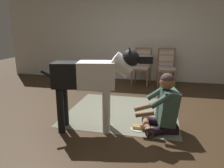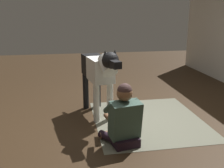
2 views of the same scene
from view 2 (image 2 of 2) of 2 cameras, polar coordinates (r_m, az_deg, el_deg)
name	(u,v)px [view 2 (image 2 of 2)]	position (r m, az deg, el deg)	size (l,w,h in m)	color
ground_plane	(129,121)	(4.39, 3.76, -7.95)	(14.16, 14.16, 0.00)	#362616
area_rug	(148,120)	(4.45, 7.83, -7.68)	(1.93, 1.76, 0.01)	#6B6B59
person_sitting_on_floor	(124,119)	(3.55, 2.52, -7.67)	(0.67, 0.57, 0.86)	black
large_dog	(99,71)	(4.33, -2.80, 2.75)	(1.55, 0.49, 1.22)	white
hot_dog_on_plate	(114,131)	(3.99, 0.37, -10.06)	(0.21, 0.21, 0.06)	silver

